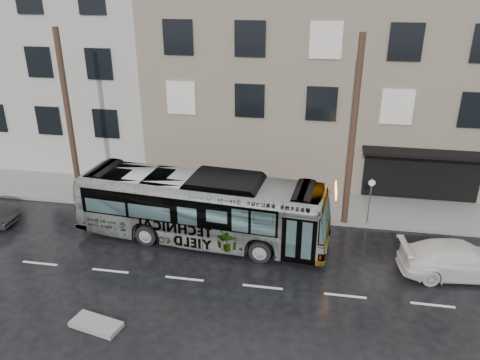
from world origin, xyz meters
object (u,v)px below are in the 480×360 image
(sign_post, at_px, (370,202))
(white_sedan, at_px, (460,260))
(bus, at_px, (201,208))
(utility_pole_rear, at_px, (69,120))
(utility_pole_front, at_px, (353,135))

(sign_post, bearing_deg, white_sedan, -46.37)
(sign_post, xyz_separation_m, bus, (-7.68, -2.56, 0.27))
(white_sedan, bearing_deg, bus, 77.40)
(bus, bearing_deg, sign_post, -66.11)
(utility_pole_rear, bearing_deg, white_sedan, -10.85)
(utility_pole_rear, bearing_deg, utility_pole_front, 0.00)
(utility_pole_rear, bearing_deg, bus, -19.05)
(white_sedan, bearing_deg, utility_pole_front, 44.10)
(sign_post, xyz_separation_m, white_sedan, (3.37, -3.54, -0.65))
(utility_pole_front, xyz_separation_m, white_sedan, (4.47, -3.54, -3.95))
(sign_post, relative_size, bus, 0.21)
(utility_pole_front, height_order, sign_post, utility_pole_front)
(utility_pole_front, bearing_deg, white_sedan, -38.35)
(utility_pole_rear, relative_size, bus, 0.78)
(bus, xyz_separation_m, white_sedan, (11.05, -0.98, -0.91))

